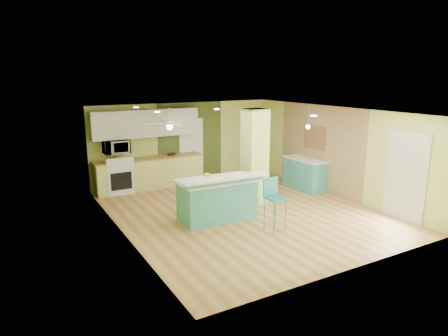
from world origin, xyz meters
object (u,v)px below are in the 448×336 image
Objects in this scene: canister at (207,177)px; fruit_bowl at (172,154)px; bar_stool at (273,196)px; peninsula at (218,198)px; side_counter at (304,174)px.

fruit_bowl is at bearing 82.31° from canister.
bar_stool reaches higher than fruit_bowl.
peninsula is at bearing -93.82° from fruit_bowl.
canister is at bearing -166.63° from side_counter.
fruit_bowl is 3.24m from canister.
canister reaches higher than fruit_bowl.
bar_stool is 4.51× the size of fruit_bowl.
canister is at bearing -97.69° from fruit_bowl.
bar_stool reaches higher than canister.
side_counter is 4.06m from fruit_bowl.
bar_stool is at bearing -141.80° from side_counter.
peninsula is 1.48× the size of side_counter.
peninsula is 14.43× the size of canister.
side_counter is at bearing 13.37° from canister.
side_counter is 3.86m from canister.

